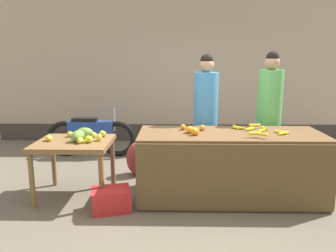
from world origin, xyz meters
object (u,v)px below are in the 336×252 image
Objects in this scene: vendor_woman_blue_shirt at (205,118)px; produce_sack at (138,158)px; produce_crate at (111,200)px; vendor_woman_green_shirt at (269,116)px; parked_motorcycle at (91,135)px.

vendor_woman_blue_shirt reaches higher than produce_sack.
produce_sack is (0.19, 1.20, 0.13)m from produce_crate.
vendor_woman_blue_shirt is 0.98× the size of vendor_woman_green_shirt.
parked_motorcycle is at bearing 151.11° from vendor_woman_blue_shirt.
vendor_woman_green_shirt is at bearing 1.13° from vendor_woman_blue_shirt.
vendor_woman_green_shirt is 1.15× the size of parked_motorcycle.
produce_sack is at bearing 81.19° from produce_crate.
produce_crate is at bearing -137.72° from vendor_woman_blue_shirt.
vendor_woman_green_shirt is 3.56× the size of produce_sack.
vendor_woman_blue_shirt is 1.77m from produce_crate.
produce_sack is (-1.90, 0.11, -0.67)m from vendor_woman_green_shirt.
parked_motorcycle is 3.64× the size of produce_crate.
vendor_woman_blue_shirt is 0.91m from vendor_woman_green_shirt.
vendor_woman_green_shirt is at bearing -3.38° from produce_sack.
vendor_woman_blue_shirt is 1.13× the size of parked_motorcycle.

